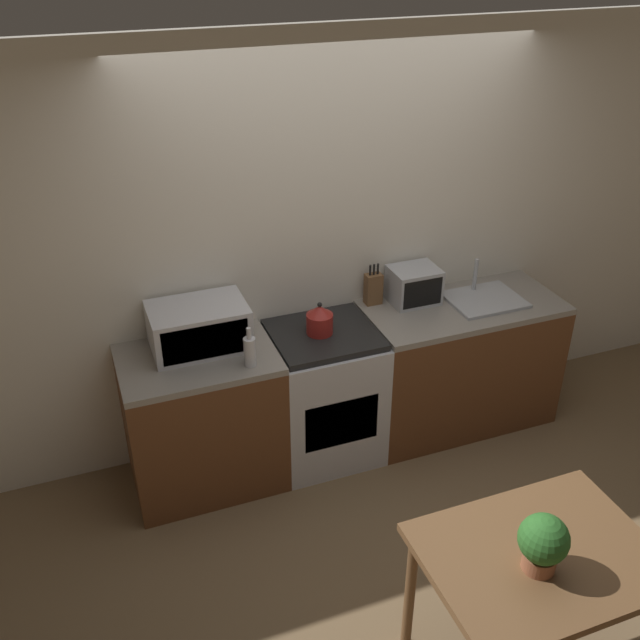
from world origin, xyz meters
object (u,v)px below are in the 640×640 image
(kettle, at_px, (320,320))
(toaster_oven, at_px, (414,285))
(microwave, at_px, (199,327))
(bottle, at_px, (250,351))
(dining_table, at_px, (538,569))
(stove_range, at_px, (324,393))

(kettle, bearing_deg, toaster_oven, 12.63)
(microwave, xyz_separation_m, toaster_oven, (1.42, 0.06, -0.02))
(bottle, xyz_separation_m, dining_table, (0.79, -1.62, -0.32))
(bottle, relative_size, toaster_oven, 0.78)
(microwave, distance_m, bottle, 0.37)
(kettle, height_order, microwave, microwave)
(stove_range, height_order, dining_table, stove_range)
(stove_range, bearing_deg, microwave, 172.06)
(microwave, bearing_deg, toaster_oven, 2.47)
(bottle, bearing_deg, toaster_oven, 16.33)
(kettle, height_order, toaster_oven, toaster_oven)
(kettle, bearing_deg, bottle, -158.51)
(bottle, height_order, toaster_oven, bottle)
(stove_range, height_order, kettle, kettle)
(toaster_oven, bearing_deg, microwave, -177.53)
(microwave, relative_size, bottle, 2.33)
(stove_range, bearing_deg, dining_table, -81.19)
(microwave, relative_size, dining_table, 0.57)
(microwave, bearing_deg, stove_range, -7.94)
(stove_range, distance_m, toaster_oven, 0.91)
(kettle, relative_size, microwave, 0.37)
(kettle, distance_m, microwave, 0.71)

